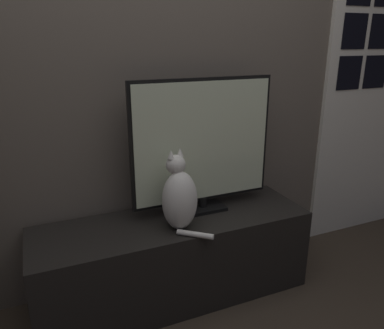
% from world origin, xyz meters
% --- Properties ---
extents(wall_back, '(4.80, 0.05, 2.60)m').
position_xyz_m(wall_back, '(0.00, 1.22, 1.30)').
color(wall_back, '#60564C').
rests_on(wall_back, ground_plane).
extents(tv_stand, '(1.54, 0.47, 0.49)m').
position_xyz_m(tv_stand, '(0.00, 0.95, 0.24)').
color(tv_stand, black).
rests_on(tv_stand, ground_plane).
extents(tv, '(0.83, 0.15, 0.76)m').
position_xyz_m(tv, '(0.21, 1.01, 0.88)').
color(tv, black).
rests_on(tv, tv_stand).
extents(cat, '(0.23, 0.30, 0.43)m').
position_xyz_m(cat, '(-0.00, 0.85, 0.66)').
color(cat, silver).
rests_on(cat, tv_stand).
extents(door, '(0.84, 0.04, 2.05)m').
position_xyz_m(door, '(1.61, 1.18, 1.05)').
color(door, silver).
rests_on(door, ground_plane).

